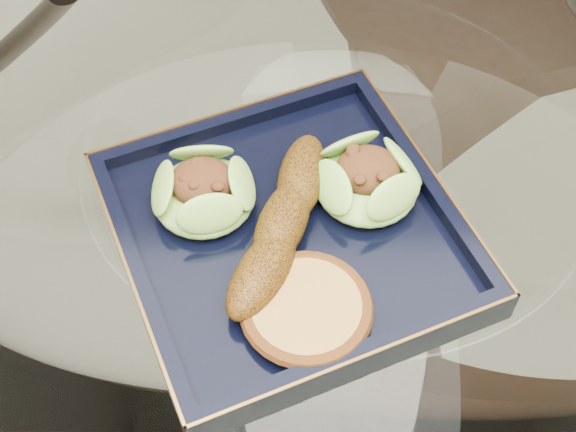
{
  "coord_description": "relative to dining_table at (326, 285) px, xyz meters",
  "views": [
    {
      "loc": [
        -0.05,
        -0.44,
        1.32
      ],
      "look_at": [
        -0.04,
        -0.06,
        0.8
      ],
      "focal_mm": 50.0,
      "sensor_mm": 36.0,
      "label": 1
    }
  ],
  "objects": [
    {
      "name": "roasted_plantain",
      "position": [
        -0.05,
        -0.06,
        0.2
      ],
      "size": [
        0.1,
        0.19,
        0.03
      ],
      "primitive_type": "ellipsoid",
      "rotation": [
        0.0,
        0.0,
        1.23
      ],
      "color": "#5D3709",
      "rests_on": "navy_plate"
    },
    {
      "name": "lettuce_wrap_right",
      "position": [
        0.03,
        -0.02,
        0.2
      ],
      "size": [
        0.09,
        0.09,
        0.03
      ],
      "primitive_type": "ellipsoid",
      "rotation": [
        0.0,
        0.0,
        0.07
      ],
      "color": "#518B28",
      "rests_on": "navy_plate"
    },
    {
      "name": "dining_table",
      "position": [
        0.0,
        0.0,
        0.0
      ],
      "size": [
        1.13,
        1.13,
        0.77
      ],
      "color": "white",
      "rests_on": "ground"
    },
    {
      "name": "navy_plate",
      "position": [
        -0.04,
        -0.06,
        0.17
      ],
      "size": [
        0.35,
        0.35,
        0.02
      ],
      "primitive_type": "cube",
      "rotation": [
        0.0,
        0.0,
        0.39
      ],
      "color": "black",
      "rests_on": "dining_table"
    },
    {
      "name": "lettuce_wrap_left",
      "position": [
        -0.11,
        -0.03,
        0.2
      ],
      "size": [
        0.11,
        0.11,
        0.03
      ],
      "primitive_type": "ellipsoid",
      "rotation": [
        0.0,
        0.0,
        -0.29
      ],
      "color": "#5C8D29",
      "rests_on": "navy_plate"
    },
    {
      "name": "dining_chair",
      "position": [
        0.18,
        0.55,
        -0.08
      ],
      "size": [
        0.5,
        0.5,
        0.94
      ],
      "rotation": [
        0.0,
        0.0,
        0.27
      ],
      "color": "black",
      "rests_on": "ground"
    },
    {
      "name": "crumb_patty",
      "position": [
        -0.03,
        -0.14,
        0.19
      ],
      "size": [
        0.1,
        0.1,
        0.02
      ],
      "primitive_type": "cylinder",
      "rotation": [
        0.0,
        0.0,
        -0.18
      ],
      "color": "#BF8D3F",
      "rests_on": "navy_plate"
    }
  ]
}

